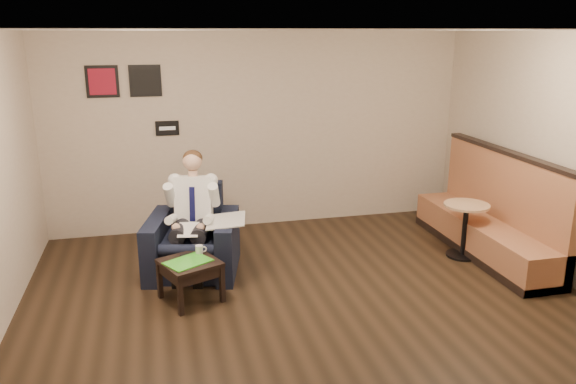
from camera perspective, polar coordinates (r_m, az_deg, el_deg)
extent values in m
plane|color=black|center=(5.81, 3.04, -12.70)|extent=(6.00, 6.00, 0.00)
cube|color=beige|center=(8.13, -2.90, 6.17)|extent=(6.00, 0.02, 2.80)
cube|color=beige|center=(2.77, 22.22, -15.46)|extent=(6.00, 0.02, 2.80)
cube|color=white|center=(5.09, 3.52, 16.11)|extent=(6.00, 6.00, 0.02)
cube|color=black|center=(7.96, -12.17, 6.36)|extent=(0.32, 0.02, 0.20)
cube|color=maroon|center=(7.90, -18.34, 10.60)|extent=(0.42, 0.03, 0.42)
cube|color=black|center=(7.88, -14.30, 10.90)|extent=(0.42, 0.03, 0.42)
cube|color=black|center=(6.76, -9.70, -4.01)|extent=(1.25, 1.25, 1.00)
cube|color=white|center=(6.50, -10.08, -3.79)|extent=(0.28, 0.36, 0.01)
cube|color=silver|center=(6.54, -6.30, -2.88)|extent=(0.53, 0.61, 0.01)
cube|color=black|center=(6.16, -9.86, -8.85)|extent=(0.72, 0.72, 0.45)
cube|color=green|center=(6.03, -10.14, -6.99)|extent=(0.55, 0.51, 0.01)
cylinder|color=white|center=(6.22, -9.01, -5.80)|extent=(0.11, 0.11, 0.09)
cube|color=black|center=(6.22, -10.23, -6.30)|extent=(0.15, 0.10, 0.01)
cube|color=#9F5F3D|center=(7.60, 19.52, -1.17)|extent=(0.62, 2.59, 1.32)
cylinder|color=tan|center=(7.49, 17.49, -3.74)|extent=(0.72, 0.72, 0.70)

